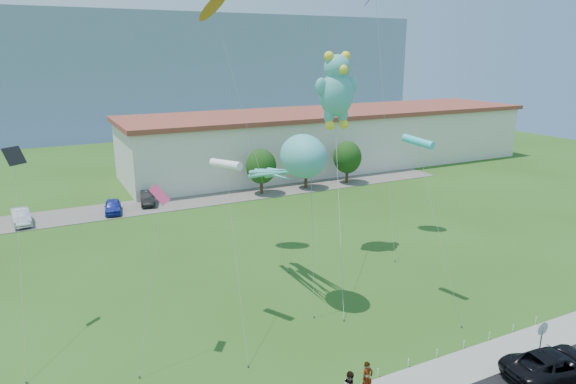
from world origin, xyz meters
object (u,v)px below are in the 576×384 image
at_px(parked_car_black, 148,198).
at_px(octopus_kite, 295,163).
at_px(warehouse, 333,138).
at_px(stop_sign, 542,332).
at_px(teddy_bear_kite, 337,89).
at_px(parked_car_silver, 21,217).
at_px(parked_car_blue, 113,206).
at_px(suv, 555,365).
at_px(pedestrian_left, 367,378).

xyz_separation_m(parked_car_black, octopus_kite, (4.21, -27.13, 8.66)).
bearing_deg(warehouse, stop_sign, -108.90).
bearing_deg(warehouse, parked_car_black, -164.08).
bearing_deg(teddy_bear_kite, warehouse, 58.54).
bearing_deg(stop_sign, warehouse, 71.10).
bearing_deg(warehouse, parked_car_silver, -167.00).
bearing_deg(parked_car_blue, teddy_bear_kite, -42.66).
distance_m(warehouse, suv, 52.45).
bearing_deg(stop_sign, pedestrian_left, 168.47).
bearing_deg(suv, parked_car_blue, 30.22).
height_order(stop_sign, parked_car_silver, stop_sign).
relative_size(suv, octopus_kite, 0.48).
xyz_separation_m(suv, parked_car_black, (-11.93, 41.24, -0.05)).
distance_m(suv, parked_car_blue, 42.76).
height_order(pedestrian_left, parked_car_silver, pedestrian_left).
bearing_deg(suv, octopus_kite, 37.06).
bearing_deg(parked_car_blue, octopus_kite, -63.69).
height_order(pedestrian_left, teddy_bear_kite, teddy_bear_kite).
relative_size(suv, teddy_bear_kite, 0.33).
relative_size(warehouse, parked_car_blue, 15.08).
relative_size(parked_car_black, octopus_kite, 0.38).
distance_m(stop_sign, octopus_kite, 17.00).
bearing_deg(suv, stop_sign, -13.11).
bearing_deg(octopus_kite, parked_car_black, 98.83).
relative_size(warehouse, suv, 11.17).
xyz_separation_m(pedestrian_left, parked_car_silver, (-15.15, 36.62, -0.14)).
height_order(stop_sign, pedestrian_left, stop_sign).
distance_m(suv, teddy_bear_kite, 24.28).
xyz_separation_m(octopus_kite, teddy_bear_kite, (7.09, 6.56, 4.10)).
height_order(stop_sign, parked_car_blue, stop_sign).
bearing_deg(warehouse, octopus_kite, -124.94).
distance_m(stop_sign, suv, 1.74).
relative_size(parked_car_blue, teddy_bear_kite, 0.25).
bearing_deg(warehouse, pedestrian_left, -119.69).
relative_size(suv, parked_car_black, 1.27).
distance_m(parked_car_blue, parked_car_black, 4.26).
height_order(parked_car_silver, parked_car_blue, parked_car_silver).
height_order(suv, pedestrian_left, pedestrian_left).
bearing_deg(octopus_kite, parked_car_silver, 123.01).
bearing_deg(octopus_kite, stop_sign, -57.30).
bearing_deg(pedestrian_left, suv, -20.86).
bearing_deg(parked_car_black, pedestrian_left, -74.95).
xyz_separation_m(warehouse, pedestrian_left, (-26.34, -46.20, -3.18)).
relative_size(pedestrian_left, parked_car_silver, 0.37).
bearing_deg(suv, parked_car_silver, 39.91).
distance_m(warehouse, pedestrian_left, 53.27).
relative_size(pedestrian_left, teddy_bear_kite, 0.10).
height_order(pedestrian_left, parked_car_black, pedestrian_left).
bearing_deg(pedestrian_left, parked_car_blue, 98.86).
bearing_deg(stop_sign, parked_car_silver, 122.91).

